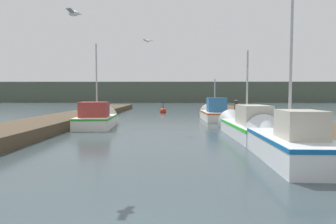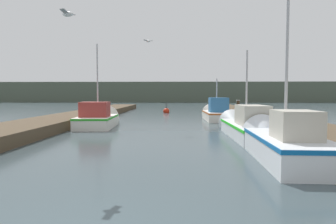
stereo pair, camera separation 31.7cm
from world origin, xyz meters
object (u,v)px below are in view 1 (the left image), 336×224
object	(u,v)px
fishing_boat_0	(285,141)
channel_buoy	(163,111)
seagull_1	(74,13)
fishing_boat_2	(98,119)
fishing_boat_1	(245,125)
fishing_boat_3	(214,113)
mooring_piling_2	(257,121)
mooring_piling_1	(236,110)
seagull_lead	(148,41)

from	to	relation	value
fishing_boat_0	channel_buoy	distance (m)	20.83
channel_buoy	seagull_1	xyz separation A→B (m)	(-1.54, -21.81, 3.58)
fishing_boat_2	seagull_1	xyz separation A→B (m)	(1.78, -9.37, 3.28)
fishing_boat_1	fishing_boat_3	xyz separation A→B (m)	(-0.20, 8.20, 0.03)
fishing_boat_3	seagull_1	size ratio (longest dim) A/B	9.06
fishing_boat_3	seagull_1	bearing A→B (deg)	-111.90
fishing_boat_2	mooring_piling_2	size ratio (longest dim) A/B	5.03
fishing_boat_1	mooring_piling_2	xyz separation A→B (m)	(0.95, 1.33, 0.08)
fishing_boat_0	seagull_1	world-z (taller)	fishing_boat_0
fishing_boat_1	fishing_boat_3	bearing A→B (deg)	91.05
mooring_piling_1	mooring_piling_2	size ratio (longest dim) A/B	1.40
fishing_boat_1	fishing_boat_2	size ratio (longest dim) A/B	1.22
seagull_lead	seagull_1	distance (m)	8.73
fishing_boat_1	mooring_piling_1	size ratio (longest dim) A/B	4.39
mooring_piling_1	fishing_boat_2	bearing A→B (deg)	-154.19
seagull_1	seagull_lead	bearing A→B (deg)	2.07
mooring_piling_1	channel_buoy	distance (m)	9.83
channel_buoy	fishing_boat_1	bearing A→B (deg)	-75.50
mooring_piling_1	seagull_1	world-z (taller)	seagull_1
mooring_piling_2	fishing_boat_0	bearing A→B (deg)	-98.73
channel_buoy	seagull_1	bearing A→B (deg)	-94.05
fishing_boat_0	fishing_boat_2	size ratio (longest dim) A/B	0.98
mooring_piling_2	mooring_piling_1	bearing A→B (deg)	87.59
fishing_boat_1	seagull_lead	size ratio (longest dim) A/B	12.44
fishing_boat_2	seagull_lead	xyz separation A→B (m)	(2.88, -0.76, 4.15)
mooring_piling_2	seagull_1	distance (m)	10.41
mooring_piling_2	seagull_1	world-z (taller)	seagull_1
channel_buoy	seagull_1	world-z (taller)	seagull_1
fishing_boat_0	mooring_piling_1	world-z (taller)	fishing_boat_0
seagull_lead	seagull_1	bearing A→B (deg)	43.95
fishing_boat_3	mooring_piling_1	xyz separation A→B (m)	(1.41, -0.74, 0.25)
fishing_boat_1	seagull_lead	world-z (taller)	seagull_lead
fishing_boat_2	fishing_boat_1	bearing A→B (deg)	-27.09
fishing_boat_1	mooring_piling_1	distance (m)	7.56
fishing_boat_1	channel_buoy	world-z (taller)	fishing_boat_1
fishing_boat_1	fishing_boat_3	distance (m)	8.20
fishing_boat_0	mooring_piling_2	distance (m)	6.09
fishing_boat_0	seagull_1	distance (m)	6.67
fishing_boat_2	seagull_lead	bearing A→B (deg)	-17.75
fishing_boat_3	mooring_piling_2	bearing A→B (deg)	-81.63
seagull_lead	fishing_boat_3	bearing A→B (deg)	-166.13
channel_buoy	seagull_lead	distance (m)	13.92
fishing_boat_2	fishing_boat_3	distance (m)	8.70
mooring_piling_1	mooring_piling_2	world-z (taller)	mooring_piling_1
mooring_piling_1	fishing_boat_3	bearing A→B (deg)	152.35
fishing_boat_3	seagull_1	distance (m)	15.61
seagull_1	fishing_boat_0	bearing A→B (deg)	-66.87
fishing_boat_2	mooring_piling_1	bearing A→B (deg)	22.79
fishing_boat_1	seagull_1	xyz separation A→B (m)	(-5.61, -6.07, 3.31)
fishing_boat_2	mooring_piling_1	distance (m)	9.55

